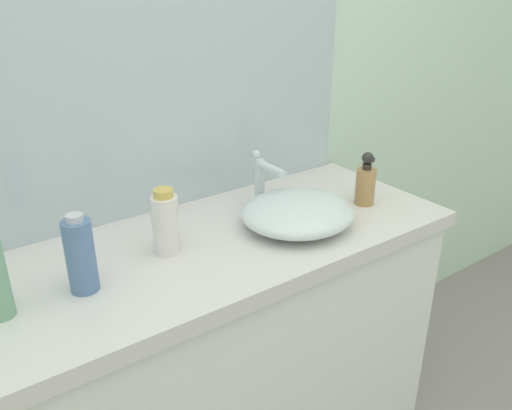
# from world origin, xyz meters

# --- Properties ---
(bathroom_wall_rear) EXTENTS (6.00, 0.06, 2.60)m
(bathroom_wall_rear) POSITION_xyz_m (0.00, 0.73, 1.30)
(bathroom_wall_rear) COLOR silver
(bathroom_wall_rear) RESTS_ON ground
(vanity_counter) EXTENTS (1.37, 0.55, 0.86)m
(vanity_counter) POSITION_xyz_m (0.03, 0.42, 0.43)
(vanity_counter) COLOR white
(vanity_counter) RESTS_ON ground
(wall_mirror_panel) EXTENTS (1.31, 0.01, 1.16)m
(wall_mirror_panel) POSITION_xyz_m (0.03, 0.69, 1.44)
(wall_mirror_panel) COLOR #B2BCC6
(wall_mirror_panel) RESTS_ON vanity_counter
(sink_basin) EXTENTS (0.33, 0.31, 0.08)m
(sink_basin) POSITION_xyz_m (0.26, 0.35, 0.90)
(sink_basin) COLOR silver
(sink_basin) RESTS_ON vanity_counter
(faucet) EXTENTS (0.03, 0.15, 0.17)m
(faucet) POSITION_xyz_m (0.26, 0.52, 0.96)
(faucet) COLOR silver
(faucet) RESTS_ON vanity_counter
(soap_dispenser) EXTENTS (0.06, 0.06, 0.17)m
(soap_dispenser) POSITION_xyz_m (0.53, 0.35, 0.93)
(soap_dispenser) COLOR #AC804C
(soap_dispenser) RESTS_ON vanity_counter
(perfume_bottle) EXTENTS (0.07, 0.07, 0.19)m
(perfume_bottle) POSITION_xyz_m (-0.34, 0.38, 0.95)
(perfume_bottle) COLOR #5473A3
(perfume_bottle) RESTS_ON vanity_counter
(spray_can) EXTENTS (0.07, 0.07, 0.18)m
(spray_can) POSITION_xyz_m (-0.11, 0.43, 0.94)
(spray_can) COLOR white
(spray_can) RESTS_ON vanity_counter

